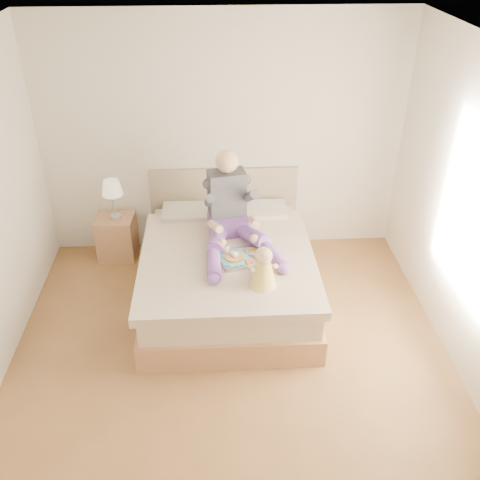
{
  "coord_description": "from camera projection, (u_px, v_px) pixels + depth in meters",
  "views": [
    {
      "loc": [
        -0.11,
        -3.46,
        3.51
      ],
      "look_at": [
        0.13,
        0.99,
        0.72
      ],
      "focal_mm": 40.0,
      "sensor_mm": 36.0,
      "label": 1
    }
  ],
  "objects": [
    {
      "name": "baby",
      "position": [
        263.0,
        270.0,
        4.74
      ],
      "size": [
        0.26,
        0.36,
        0.39
      ],
      "rotation": [
        0.0,
        0.0,
        0.23
      ],
      "color": "#FFD350",
      "rests_on": "bed"
    },
    {
      "name": "lamp",
      "position": [
        112.0,
        190.0,
        5.85
      ],
      "size": [
        0.23,
        0.23,
        0.46
      ],
      "color": "silver",
      "rests_on": "nightstand"
    },
    {
      "name": "room",
      "position": [
        240.0,
        220.0,
        4.01
      ],
      "size": [
        4.02,
        4.22,
        2.71
      ],
      "color": "brown",
      "rests_on": "ground"
    },
    {
      "name": "bed",
      "position": [
        227.0,
        268.0,
        5.54
      ],
      "size": [
        1.7,
        2.18,
        1.0
      ],
      "color": "#986A47",
      "rests_on": "ground"
    },
    {
      "name": "adult",
      "position": [
        231.0,
        215.0,
        5.35
      ],
      "size": [
        0.79,
        1.17,
        0.92
      ],
      "rotation": [
        0.0,
        0.0,
        0.19
      ],
      "color": "#673C97",
      "rests_on": "bed"
    },
    {
      "name": "nightstand",
      "position": [
        117.0,
        237.0,
        6.19
      ],
      "size": [
        0.45,
        0.4,
        0.51
      ],
      "rotation": [
        0.0,
        0.0,
        -0.07
      ],
      "color": "#986A47",
      "rests_on": "ground"
    },
    {
      "name": "tray",
      "position": [
        243.0,
        256.0,
        5.16
      ],
      "size": [
        0.54,
        0.46,
        0.13
      ],
      "rotation": [
        0.0,
        0.0,
        0.24
      ],
      "color": "silver",
      "rests_on": "bed"
    }
  ]
}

